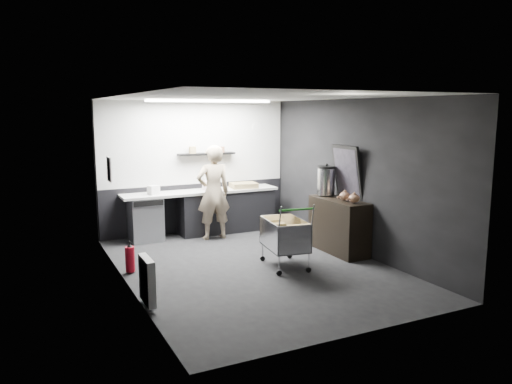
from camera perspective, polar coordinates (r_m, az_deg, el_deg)
name	(u,v)px	position (r m, az deg, el deg)	size (l,w,h in m)	color
floor	(253,267)	(8.15, -0.32, -8.53)	(5.50, 5.50, 0.00)	black
ceiling	(253,97)	(7.77, -0.34, 10.80)	(5.50, 5.50, 0.00)	silver
wall_back	(195,167)	(10.37, -6.94, 2.88)	(5.50, 5.50, 0.00)	black
wall_front	(363,217)	(5.54, 12.12, -2.84)	(5.50, 5.50, 0.00)	black
wall_left	(125,193)	(7.22, -14.79, -0.14)	(5.50, 5.50, 0.00)	black
wall_right	(356,177)	(8.89, 11.37, 1.71)	(5.50, 5.50, 0.00)	black
kitchen_wall_panel	(195,143)	(10.31, -6.96, 5.63)	(3.95, 0.02, 1.70)	silver
dado_panel	(196,207)	(10.48, -6.82, -1.75)	(3.95, 0.02, 1.00)	black
floating_shelf	(206,154)	(10.29, -5.68, 4.36)	(1.20, 0.22, 0.04)	black
wall_clock	(257,127)	(10.83, 0.10, 7.46)	(0.20, 0.20, 0.03)	silver
poster	(109,169)	(8.46, -16.46, 2.50)	(0.02, 0.30, 0.40)	white
poster_red_band	(109,165)	(8.46, -16.44, 2.97)	(0.01, 0.22, 0.10)	red
radiator	(147,280)	(6.62, -12.34, -9.84)	(0.10, 0.50, 0.60)	silver
ceiling_strip	(210,101)	(9.47, -5.28, 10.31)	(2.40, 0.20, 0.04)	white
prep_counter	(208,211)	(10.25, -5.52, -2.22)	(3.20, 0.61, 0.90)	black
person	(213,192)	(9.74, -4.90, -0.05)	(0.67, 0.44, 1.84)	beige
shopping_cart	(285,236)	(8.04, 3.29, -5.10)	(0.69, 1.02, 1.05)	silver
sideboard	(338,218)	(8.99, 9.38, -3.00)	(0.54, 1.27, 1.90)	black
fire_extinguisher	(130,258)	(8.03, -14.21, -7.34)	(0.15, 0.15, 0.48)	#AA0B1B
cardboard_box	(244,185)	(10.41, -1.42, 0.77)	(0.53, 0.40, 0.11)	olive
pink_tub	(207,186)	(10.15, -5.65, 0.72)	(0.18, 0.18, 0.18)	beige
white_container	(154,190)	(9.78, -11.64, 0.22)	(0.20, 0.15, 0.17)	silver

